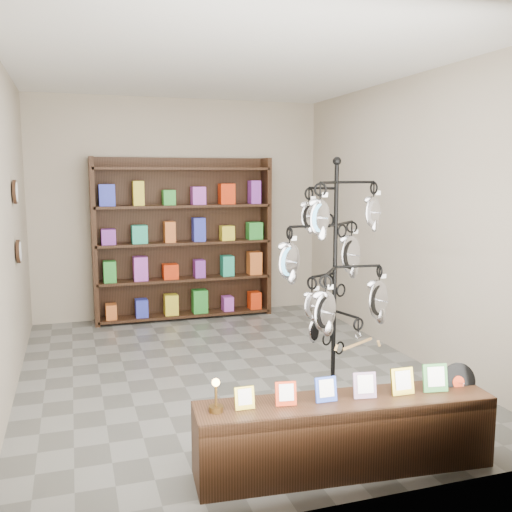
{
  "coord_description": "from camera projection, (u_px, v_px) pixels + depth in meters",
  "views": [
    {
      "loc": [
        -1.44,
        -5.37,
        1.97
      ],
      "look_at": [
        -0.02,
        -1.0,
        1.31
      ],
      "focal_mm": 40.0,
      "sensor_mm": 36.0,
      "label": 1
    }
  ],
  "objects": [
    {
      "name": "ground",
      "position": [
        228.0,
        371.0,
        5.78
      ],
      "size": [
        5.0,
        5.0,
        0.0
      ],
      "primitive_type": "plane",
      "color": "slate",
      "rests_on": "ground"
    },
    {
      "name": "room_envelope",
      "position": [
        227.0,
        187.0,
        5.52
      ],
      "size": [
        5.0,
        5.0,
        5.0
      ],
      "color": "#AC9F8B",
      "rests_on": "ground"
    },
    {
      "name": "display_tree",
      "position": [
        335.0,
        268.0,
        4.63
      ],
      "size": [
        1.17,
        1.17,
        2.11
      ],
      "rotation": [
        0.0,
        0.0,
        0.43
      ],
      "color": "black",
      "rests_on": "ground"
    },
    {
      "name": "front_shelf",
      "position": [
        344.0,
        434.0,
        3.81
      ],
      "size": [
        2.03,
        0.58,
        0.71
      ],
      "rotation": [
        0.0,
        0.0,
        -0.09
      ],
      "color": "black",
      "rests_on": "ground"
    },
    {
      "name": "back_shelving",
      "position": [
        184.0,
        244.0,
        7.8
      ],
      "size": [
        2.42,
        0.36,
        2.2
      ],
      "color": "black",
      "rests_on": "ground"
    },
    {
      "name": "wall_clocks",
      "position": [
        17.0,
        222.0,
        5.72
      ],
      "size": [
        0.03,
        0.24,
        0.84
      ],
      "color": "black",
      "rests_on": "ground"
    }
  ]
}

